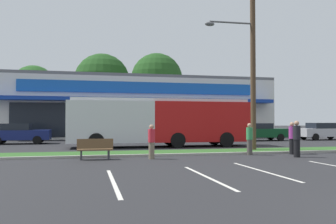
% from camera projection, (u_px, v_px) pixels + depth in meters
% --- Properties ---
extents(grass_median, '(56.00, 2.20, 0.12)m').
position_uv_depth(grass_median, '(210.00, 152.00, 19.31)').
color(grass_median, '#2D5B23').
rests_on(grass_median, ground_plane).
extents(curb_lip, '(56.00, 0.24, 0.12)m').
position_uv_depth(curb_lip, '(218.00, 154.00, 18.13)').
color(curb_lip, '#99968C').
rests_on(curb_lip, ground_plane).
extents(parking_stripe_0, '(0.12, 4.80, 0.01)m').
position_uv_depth(parking_stripe_0, '(113.00, 182.00, 10.08)').
color(parking_stripe_0, silver).
rests_on(parking_stripe_0, ground_plane).
extents(parking_stripe_1, '(0.12, 4.80, 0.01)m').
position_uv_depth(parking_stripe_1, '(207.00, 177.00, 10.98)').
color(parking_stripe_1, silver).
rests_on(parking_stripe_1, ground_plane).
extents(parking_stripe_2, '(0.12, 4.80, 0.01)m').
position_uv_depth(parking_stripe_2, '(263.00, 171.00, 12.25)').
color(parking_stripe_2, silver).
rests_on(parking_stripe_2, ground_plane).
extents(storefront_building, '(29.03, 12.43, 6.48)m').
position_uv_depth(storefront_building, '(134.00, 108.00, 40.09)').
color(storefront_building, silver).
rests_on(storefront_building, ground_plane).
extents(tree_left, '(5.90, 5.90, 9.10)m').
position_uv_depth(tree_left, '(34.00, 88.00, 46.28)').
color(tree_left, '#473323').
rests_on(tree_left, ground_plane).
extents(tree_mid_left, '(7.87, 7.87, 11.31)m').
position_uv_depth(tree_mid_left, '(102.00, 82.00, 49.77)').
color(tree_mid_left, '#473323').
rests_on(tree_mid_left, ground_plane).
extents(tree_mid, '(6.94, 6.94, 10.94)m').
position_uv_depth(tree_mid, '(157.00, 79.00, 47.58)').
color(tree_mid, '#473323').
rests_on(tree_mid, ground_plane).
extents(utility_pole, '(3.03, 2.40, 10.24)m').
position_uv_depth(utility_pole, '(251.00, 56.00, 20.21)').
color(utility_pole, '#4C3826').
rests_on(utility_pole, ground_plane).
extents(city_bus, '(12.38, 2.74, 3.25)m').
position_uv_depth(city_bus, '(160.00, 121.00, 23.95)').
color(city_bus, '#B71414').
rests_on(city_bus, ground_plane).
extents(bus_stop_bench, '(1.60, 0.45, 0.95)m').
position_uv_depth(bus_stop_bench, '(95.00, 149.00, 15.87)').
color(bus_stop_bench, brown).
rests_on(bus_stop_bench, ground_plane).
extents(car_0, '(4.51, 1.95, 1.56)m').
position_uv_depth(car_0, '(19.00, 133.00, 26.95)').
color(car_0, navy).
rests_on(car_0, ground_plane).
extents(car_1, '(4.72, 2.01, 1.59)m').
position_uv_depth(car_1, '(323.00, 131.00, 32.82)').
color(car_1, '#B7B7BC').
rests_on(car_1, ground_plane).
extents(car_2, '(4.59, 1.95, 1.56)m').
position_uv_depth(car_2, '(261.00, 132.00, 31.37)').
color(car_2, '#0C3F1E').
rests_on(car_2, ground_plane).
extents(pedestrian_near_bench, '(0.36, 0.36, 1.76)m').
position_uv_depth(pedestrian_near_bench, '(297.00, 139.00, 17.00)').
color(pedestrian_near_bench, black).
rests_on(pedestrian_near_bench, ground_plane).
extents(pedestrian_by_pole, '(0.33, 0.33, 1.64)m').
position_uv_depth(pedestrian_by_pole, '(250.00, 139.00, 18.14)').
color(pedestrian_by_pole, '#47423D').
rests_on(pedestrian_by_pole, ground_plane).
extents(pedestrian_mid, '(0.32, 0.32, 1.59)m').
position_uv_depth(pedestrian_mid, '(152.00, 142.00, 16.20)').
color(pedestrian_mid, '#726651').
rests_on(pedestrian_mid, ground_plane).
extents(pedestrian_far, '(0.34, 0.34, 1.69)m').
position_uv_depth(pedestrian_far, '(292.00, 138.00, 18.49)').
color(pedestrian_far, black).
rests_on(pedestrian_far, ground_plane).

